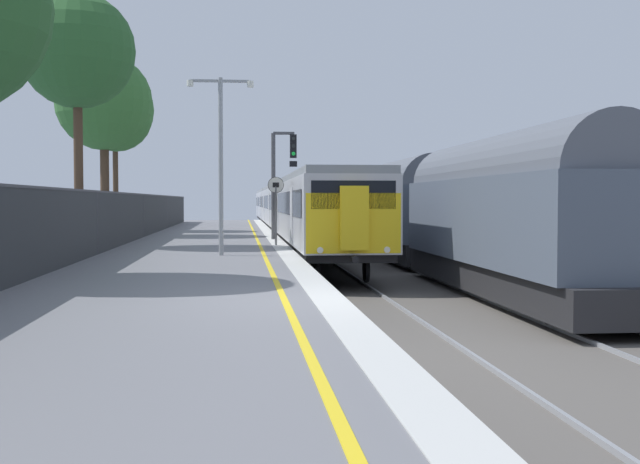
# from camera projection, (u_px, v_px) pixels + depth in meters

# --- Properties ---
(ground) EXTENTS (17.40, 110.00, 1.21)m
(ground) POSITION_uv_depth(u_px,v_px,m) (460.00, 333.00, 13.47)
(ground) COLOR slate
(commuter_train_at_platform) EXTENTS (2.83, 63.33, 3.81)m
(commuter_train_at_platform) POSITION_uv_depth(u_px,v_px,m) (287.00, 206.00, 53.37)
(commuter_train_at_platform) COLOR #B7B7BC
(commuter_train_at_platform) RESTS_ON ground
(freight_train_adjacent_track) EXTENTS (2.60, 57.34, 4.37)m
(freight_train_adjacent_track) POSITION_uv_depth(u_px,v_px,m) (372.00, 206.00, 42.91)
(freight_train_adjacent_track) COLOR #232326
(freight_train_adjacent_track) RESTS_ON ground
(signal_gantry) EXTENTS (1.10, 0.24, 4.58)m
(signal_gantry) POSITION_uv_depth(u_px,v_px,m) (280.00, 172.00, 33.65)
(signal_gantry) COLOR #47474C
(signal_gantry) RESTS_ON ground
(speed_limit_sign) EXTENTS (0.59, 0.08, 2.53)m
(speed_limit_sign) POSITION_uv_depth(u_px,v_px,m) (276.00, 202.00, 29.21)
(speed_limit_sign) COLOR #59595B
(speed_limit_sign) RESTS_ON ground
(platform_lamp_mid) EXTENTS (2.00, 0.20, 5.35)m
(platform_lamp_mid) POSITION_uv_depth(u_px,v_px,m) (221.00, 150.00, 23.83)
(platform_lamp_mid) COLOR #93999E
(platform_lamp_mid) RESTS_ON ground
(background_tree_left) EXTENTS (4.24, 4.24, 8.74)m
(background_tree_left) POSITION_uv_depth(u_px,v_px,m) (113.00, 113.00, 43.32)
(background_tree_left) COLOR #473323
(background_tree_left) RESTS_ON ground
(background_tree_right) EXTENTS (4.16, 4.16, 9.14)m
(background_tree_right) POSITION_uv_depth(u_px,v_px,m) (75.00, 55.00, 28.53)
(background_tree_right) COLOR #473323
(background_tree_right) RESTS_ON ground
(background_tree_back) EXTENTS (4.54, 4.54, 8.58)m
(background_tree_back) POSITION_uv_depth(u_px,v_px,m) (108.00, 107.00, 37.42)
(background_tree_back) COLOR #473323
(background_tree_back) RESTS_ON ground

